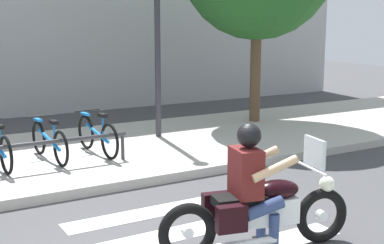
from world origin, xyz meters
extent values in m
cube|color=#B7B2A8|center=(0.00, 4.84, 0.07)|extent=(24.00, 4.40, 0.15)
cube|color=white|center=(0.91, 0.80, 0.00)|extent=(2.80, 0.40, 0.01)
cube|color=white|center=(0.91, 1.60, 0.00)|extent=(2.80, 0.40, 0.01)
torus|color=black|center=(1.93, -0.25, 0.32)|extent=(0.65, 0.25, 0.64)
cylinder|color=silver|center=(1.93, -0.25, 0.32)|extent=(0.13, 0.12, 0.11)
torus|color=black|center=(0.38, 0.10, 0.32)|extent=(0.65, 0.25, 0.64)
cylinder|color=silver|center=(0.38, 0.10, 0.32)|extent=(0.13, 0.12, 0.11)
cube|color=silver|center=(1.16, -0.07, 0.46)|extent=(0.92, 0.47, 0.28)
ellipsoid|color=black|center=(1.37, -0.12, 0.68)|extent=(0.57, 0.39, 0.22)
cube|color=black|center=(0.94, -0.03, 0.61)|extent=(0.61, 0.40, 0.10)
cube|color=black|center=(0.82, 0.23, 0.50)|extent=(0.34, 0.19, 0.28)
cube|color=black|center=(0.72, -0.20, 0.50)|extent=(0.34, 0.19, 0.28)
cylinder|color=silver|center=(1.78, -0.22, 0.89)|extent=(0.17, 0.61, 0.03)
sphere|color=white|center=(1.98, -0.26, 0.69)|extent=(0.18, 0.18, 0.18)
cube|color=silver|center=(1.81, -0.22, 1.07)|extent=(0.13, 0.40, 0.32)
cylinder|color=silver|center=(0.86, -0.19, 0.19)|extent=(0.79, 0.25, 0.08)
cube|color=#591919|center=(1.01, -0.04, 0.91)|extent=(0.34, 0.45, 0.52)
sphere|color=black|center=(1.04, -0.05, 1.31)|extent=(0.26, 0.26, 0.26)
cylinder|color=tan|center=(1.28, 0.12, 0.99)|extent=(0.53, 0.20, 0.26)
cylinder|color=tan|center=(1.18, -0.31, 0.99)|extent=(0.53, 0.20, 0.26)
cylinder|color=navy|center=(1.19, 0.08, 0.55)|extent=(0.46, 0.23, 0.24)
cylinder|color=navy|center=(1.31, 0.05, 0.23)|extent=(0.11, 0.11, 0.47)
cube|color=black|center=(1.35, 0.05, 0.04)|extent=(0.26, 0.15, 0.08)
cylinder|color=navy|center=(1.12, -0.23, 0.55)|extent=(0.46, 0.23, 0.24)
cylinder|color=navy|center=(1.24, -0.26, 0.23)|extent=(0.11, 0.11, 0.47)
torus|color=black|center=(-0.67, 3.87, 0.46)|extent=(0.10, 0.62, 0.62)
cylinder|color=blue|center=(-0.69, 4.14, 0.68)|extent=(0.04, 0.04, 0.38)
torus|color=black|center=(0.11, 4.92, 0.46)|extent=(0.10, 0.61, 0.61)
torus|color=black|center=(0.19, 3.89, 0.46)|extent=(0.10, 0.61, 0.61)
cylinder|color=blue|center=(0.15, 4.40, 0.52)|extent=(0.14, 0.93, 0.25)
cylinder|color=blue|center=(0.17, 4.14, 0.68)|extent=(0.04, 0.04, 0.37)
cube|color=black|center=(0.17, 4.14, 0.86)|extent=(0.12, 0.21, 0.06)
cylinder|color=black|center=(0.12, 4.82, 0.86)|extent=(0.48, 0.07, 0.03)
cube|color=blue|center=(0.11, 4.92, 0.79)|extent=(0.10, 0.29, 0.04)
torus|color=black|center=(0.98, 4.89, 0.48)|extent=(0.11, 0.64, 0.64)
torus|color=black|center=(1.06, 3.92, 0.48)|extent=(0.11, 0.64, 0.64)
cylinder|color=blue|center=(1.02, 4.40, 0.54)|extent=(0.13, 0.87, 0.24)
cylinder|color=blue|center=(1.04, 4.16, 0.70)|extent=(0.04, 0.04, 0.39)
cube|color=black|center=(1.04, 4.16, 0.90)|extent=(0.12, 0.21, 0.06)
cylinder|color=black|center=(0.98, 4.79, 0.90)|extent=(0.48, 0.07, 0.03)
cube|color=blue|center=(0.98, 4.89, 0.82)|extent=(0.10, 0.29, 0.04)
cylinder|color=#333338|center=(-0.71, 3.85, 0.60)|extent=(4.06, 0.07, 0.07)
cylinder|color=#333338|center=(1.27, 3.85, 0.38)|extent=(0.06, 0.06, 0.45)
cylinder|color=#2D2D33|center=(2.67, 5.24, 2.24)|extent=(0.12, 0.12, 4.49)
cylinder|color=brown|center=(5.48, 5.64, 1.31)|extent=(0.25, 0.25, 2.62)
camera|label=1|loc=(-2.22, -4.37, 2.45)|focal=49.19mm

